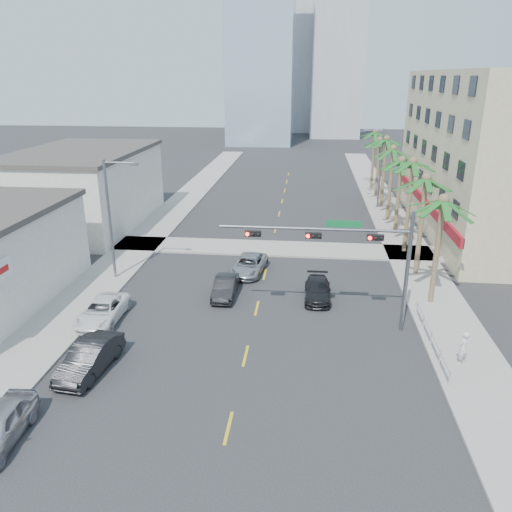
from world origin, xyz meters
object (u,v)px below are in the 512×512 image
(car_lane_left, at_px, (225,287))
(pedestrian, at_px, (463,348))
(traffic_signal_mast, at_px, (353,249))
(car_parked_mid, at_px, (90,358))
(car_lane_right, at_px, (317,290))
(car_lane_center, at_px, (249,265))
(car_parked_far, at_px, (103,311))

(car_lane_left, relative_size, pedestrian, 2.19)
(car_lane_left, bearing_deg, pedestrian, -28.83)
(traffic_signal_mast, distance_m, car_parked_mid, 15.58)
(car_parked_mid, distance_m, car_lane_right, 15.68)
(car_parked_mid, height_order, car_lane_center, car_parked_mid)
(car_parked_mid, height_order, pedestrian, pedestrian)
(traffic_signal_mast, bearing_deg, car_lane_right, 113.92)
(car_parked_far, distance_m, pedestrian, 21.10)
(car_lane_left, relative_size, car_lane_center, 0.85)
(car_parked_far, height_order, car_lane_right, car_parked_far)
(car_parked_far, relative_size, car_lane_left, 1.19)
(pedestrian, bearing_deg, car_lane_left, -68.69)
(car_parked_mid, relative_size, pedestrian, 2.54)
(car_lane_center, bearing_deg, car_lane_left, -97.02)
(pedestrian, bearing_deg, car_lane_center, -83.55)
(car_lane_left, bearing_deg, car_parked_mid, -118.94)
(traffic_signal_mast, relative_size, car_parked_mid, 2.33)
(traffic_signal_mast, bearing_deg, car_lane_center, 130.57)
(car_parked_far, xyz_separation_m, car_lane_right, (13.39, 4.78, -0.05))
(car_lane_left, bearing_deg, car_lane_right, 2.34)
(car_lane_center, height_order, pedestrian, pedestrian)
(car_lane_center, distance_m, pedestrian, 17.49)
(traffic_signal_mast, bearing_deg, car_parked_far, -177.21)
(car_parked_mid, distance_m, car_lane_left, 11.38)
(traffic_signal_mast, distance_m, car_parked_far, 15.82)
(car_lane_left, height_order, car_lane_right, car_lane_left)
(car_parked_mid, xyz_separation_m, car_lane_right, (11.82, 10.31, -0.16))
(car_parked_far, height_order, car_lane_left, car_parked_far)
(traffic_signal_mast, xyz_separation_m, car_parked_mid, (-13.61, -6.26, -4.28))
(car_lane_left, distance_m, car_lane_right, 6.39)
(car_parked_mid, bearing_deg, car_lane_left, 67.75)
(pedestrian, bearing_deg, car_parked_mid, -32.89)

